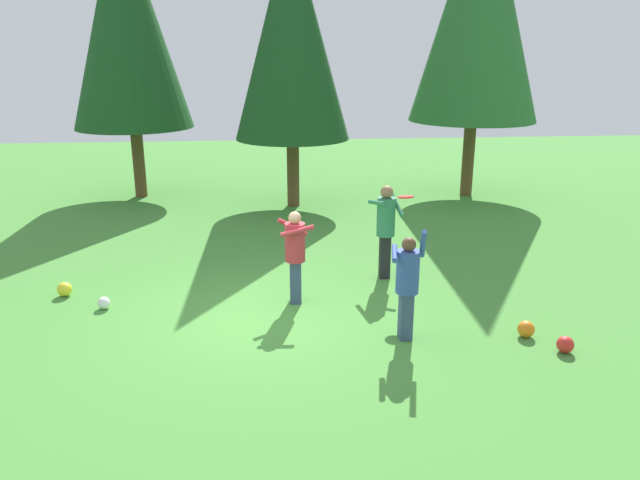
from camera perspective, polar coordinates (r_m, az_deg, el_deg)
The scene contains 12 objects.
ground_plane at distance 10.07m, azimuth -5.33°, elevation -7.12°, with size 40.00×40.00×0.00m, color #478C38.
person_thrower at distance 9.04m, azimuth 8.14°, elevation -3.68°, with size 0.56×0.56×1.75m.
person_catcher at distance 11.41m, azimuth 6.15°, elevation 1.52°, with size 0.61×0.69×1.78m.
person_bystander at distance 10.25m, azimuth -2.34°, elevation -0.91°, with size 0.61×0.56×1.61m.
frisbee at distance 10.58m, azimuth 8.01°, elevation 4.00°, with size 0.35×0.35×0.06m.
ball_red at distance 9.55m, azimuth 21.89°, elevation -9.03°, with size 0.25×0.25×0.25m, color red.
ball_orange at distance 9.82m, azimuth 18.65°, elevation -7.87°, with size 0.26×0.26×0.26m, color orange.
ball_yellow at distance 11.67m, azimuth -22.71°, elevation -4.26°, with size 0.25×0.25×0.25m, color yellow.
ball_white at distance 10.89m, azimuth -19.50°, elevation -5.55°, with size 0.21×0.21×0.21m, color white.
tree_far_right at distance 18.29m, azimuth 14.65°, elevation 20.62°, with size 3.58×3.58×8.55m.
tree_center at distance 16.49m, azimuth -2.69°, elevation 18.67°, with size 3.03×3.03×7.24m.
tree_left at distance 18.35m, azimuth -17.64°, elevation 19.02°, with size 3.29×3.29×7.86m.
Camera 1 is at (0.10, -9.16, 4.18)m, focal length 34.33 mm.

